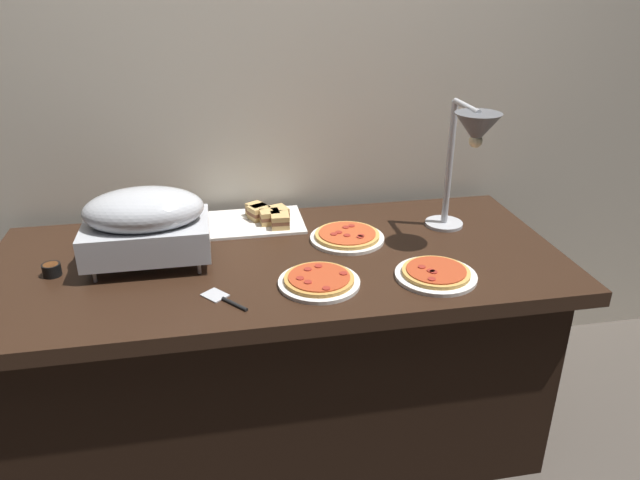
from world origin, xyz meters
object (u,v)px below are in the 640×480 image
Objects in this scene: chafing_dish at (145,223)px; pizza_plate_center at (319,281)px; pizza_plate_front at (436,274)px; serving_spatula at (224,299)px; heat_lamp at (471,141)px; sauce_cup_near at (52,269)px; sandwich_platter at (261,219)px; pizza_plate_raised_stand at (347,237)px.

pizza_plate_center is at bearing -25.38° from chafing_dish.
serving_spatula is (-0.65, -0.02, -0.01)m from pizza_plate_front.
chafing_dish is 0.83× the size of heat_lamp.
sauce_cup_near is (-0.30, -0.03, -0.12)m from chafing_dish.
sandwich_platter is 6.60× the size of sauce_cup_near.
sandwich_platter is 0.75m from sauce_cup_near.
sandwich_platter reaches higher than pizza_plate_front.
sauce_cup_near is (-1.36, 0.00, -0.34)m from heat_lamp.
chafing_dish is 0.48m from sandwich_platter.
chafing_dish is at bearing 163.11° from pizza_plate_front.
pizza_plate_center is 0.84m from sauce_cup_near.
pizza_plate_front is 1.67× the size of serving_spatula.
pizza_plate_front is at bearing -3.59° from pizza_plate_center.
chafing_dish is 1.08m from heat_lamp.
chafing_dish reaches higher than sauce_cup_near.
chafing_dish is at bearing -175.20° from pizza_plate_raised_stand.
pizza_plate_front is 0.37m from pizza_plate_center.
sandwich_platter reaches higher than pizza_plate_raised_stand.
chafing_dish is at bearing 128.22° from serving_spatula.
heat_lamp reaches higher than pizza_plate_raised_stand.
pizza_plate_front is 0.66m from serving_spatula.
sauce_cup_near is at bearing 168.78° from pizza_plate_front.
pizza_plate_center is 4.42× the size of sauce_cup_near.
serving_spatula is (-0.45, -0.34, -0.01)m from pizza_plate_raised_stand.
heat_lamp is at bearing -0.09° from sauce_cup_near.
sandwich_platter is (-0.49, 0.53, 0.01)m from pizza_plate_front.
sauce_cup_near is (-0.81, 0.21, 0.01)m from pizza_plate_center.
pizza_plate_raised_stand is 0.70× the size of sandwich_platter.
pizza_plate_raised_stand is at bearing 4.80° from chafing_dish.
heat_lamp is 3.10× the size of serving_spatula.
pizza_plate_raised_stand is 4.63× the size of sauce_cup_near.
heat_lamp is 0.81m from sandwich_platter.
heat_lamp is 0.53m from pizza_plate_raised_stand.
sandwich_platter is (-0.67, 0.29, -0.34)m from heat_lamp.
sandwich_platter is at bearing 156.28° from heat_lamp.
pizza_plate_center is at bearing -158.98° from heat_lamp.
sauce_cup_near reaches higher than pizza_plate_raised_stand.
pizza_plate_center is 0.34m from pizza_plate_raised_stand.
pizza_plate_front is (-0.18, -0.23, -0.35)m from heat_lamp.
sauce_cup_near is (-1.18, 0.23, 0.01)m from pizza_plate_front.
serving_spatula is at bearing -51.78° from chafing_dish.
serving_spatula is at bearing -163.13° from heat_lamp.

